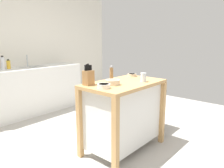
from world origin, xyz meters
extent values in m
plane|color=#ADA8A0|center=(0.00, 0.00, 0.00)|extent=(6.16, 6.16, 0.00)
cube|color=silver|center=(0.00, 2.58, 1.30)|extent=(4.94, 0.10, 2.60)
cube|color=tan|center=(0.20, 0.00, 0.87)|extent=(1.05, 0.61, 0.04)
cube|color=silver|center=(0.20, 0.00, 0.47)|extent=(0.95, 0.51, 0.75)
cube|color=tan|center=(-0.29, -0.28, 0.42)|extent=(0.06, 0.06, 0.85)
cube|color=tan|center=(0.70, -0.28, 0.42)|extent=(0.06, 0.06, 0.85)
cube|color=tan|center=(-0.29, 0.27, 0.42)|extent=(0.06, 0.06, 0.85)
cube|color=tan|center=(0.70, 0.27, 0.42)|extent=(0.06, 0.06, 0.85)
cube|color=#9E7042|center=(-0.20, 0.20, 0.97)|extent=(0.11, 0.09, 0.17)
cylinder|color=black|center=(-0.25, 0.20, 1.09)|extent=(0.02, 0.02, 0.07)
cylinder|color=black|center=(-0.23, 0.20, 1.09)|extent=(0.02, 0.02, 0.07)
cylinder|color=black|center=(-0.20, 0.20, 1.10)|extent=(0.02, 0.02, 0.08)
cylinder|color=black|center=(-0.18, 0.20, 1.09)|extent=(0.02, 0.02, 0.06)
cylinder|color=black|center=(-0.16, 0.20, 1.09)|extent=(0.02, 0.02, 0.06)
cylinder|color=silver|center=(-0.21, -0.04, 0.91)|extent=(0.14, 0.14, 0.05)
cylinder|color=gray|center=(-0.21, -0.04, 0.93)|extent=(0.11, 0.11, 0.01)
cylinder|color=beige|center=(-0.01, 0.01, 0.92)|extent=(0.17, 0.17, 0.06)
cylinder|color=gray|center=(-0.01, 0.01, 0.94)|extent=(0.14, 0.14, 0.01)
cylinder|color=beige|center=(0.60, 0.17, 0.91)|extent=(0.13, 0.13, 0.04)
cylinder|color=gray|center=(0.60, 0.17, 0.92)|extent=(0.10, 0.10, 0.01)
cylinder|color=silver|center=(0.37, -0.17, 0.94)|extent=(0.07, 0.07, 0.11)
cylinder|color=olive|center=(0.15, 0.16, 0.97)|extent=(0.04, 0.04, 0.17)
sphere|color=#99999E|center=(0.15, 0.16, 1.07)|extent=(0.03, 0.03, 0.03)
cube|color=#B7B2A8|center=(0.97, 0.04, 0.30)|extent=(0.34, 0.26, 0.60)
cube|color=black|center=(0.97, 0.04, 0.61)|extent=(0.36, 0.28, 0.03)
cube|color=silver|center=(0.20, 2.23, 0.44)|extent=(1.90, 0.60, 0.89)
cube|color=silver|center=(0.20, 2.21, 0.87)|extent=(0.44, 0.36, 0.03)
cylinder|color=#B7BCC1|center=(0.20, 2.37, 1.00)|extent=(0.02, 0.02, 0.22)
cylinder|color=yellow|center=(-0.19, 2.30, 0.96)|extent=(0.07, 0.07, 0.15)
cylinder|color=black|center=(-0.19, 2.30, 1.05)|extent=(0.04, 0.04, 0.02)
cylinder|color=white|center=(-0.28, 2.31, 1.00)|extent=(0.07, 0.07, 0.21)
cylinder|color=black|center=(-0.28, 2.31, 1.11)|extent=(0.04, 0.04, 0.02)
camera|label=1|loc=(-1.83, -1.57, 1.40)|focal=34.22mm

